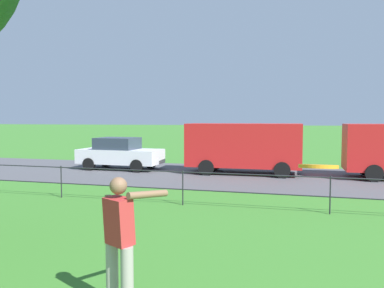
# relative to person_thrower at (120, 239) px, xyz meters

# --- Properties ---
(street_strip) EXTENTS (80.00, 7.50, 0.01)m
(street_strip) POSITION_rel_person_thrower_xyz_m (0.98, 12.00, -0.93)
(street_strip) COLOR #4C4C51
(street_strip) RESTS_ON ground
(park_fence) EXTENTS (35.60, 0.04, 1.00)m
(park_fence) POSITION_rel_person_thrower_xyz_m (0.98, 6.03, -0.26)
(park_fence) COLOR #232328
(park_fence) RESTS_ON ground
(person_thrower) EXTENTS (0.75, 0.67, 1.73)m
(person_thrower) POSITION_rel_person_thrower_xyz_m (0.00, 0.00, 0.00)
(person_thrower) COLOR gray
(person_thrower) RESTS_ON ground
(frisbee) EXTENTS (0.28, 0.28, 0.05)m
(frisbee) POSITION_rel_person_thrower_xyz_m (2.29, -1.56, 1.19)
(frisbee) COLOR orange
(car_white_far_right) EXTENTS (4.04, 1.89, 1.54)m
(car_white_far_right) POSITION_rel_person_thrower_xyz_m (-6.22, 12.70, -0.16)
(car_white_far_right) COLOR silver
(car_white_far_right) RESTS_ON ground
(panel_van_far_left) EXTENTS (5.03, 2.16, 2.24)m
(panel_van_far_left) POSITION_rel_person_thrower_xyz_m (-0.18, 12.81, 0.34)
(panel_van_far_left) COLOR red
(panel_van_far_left) RESTS_ON ground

